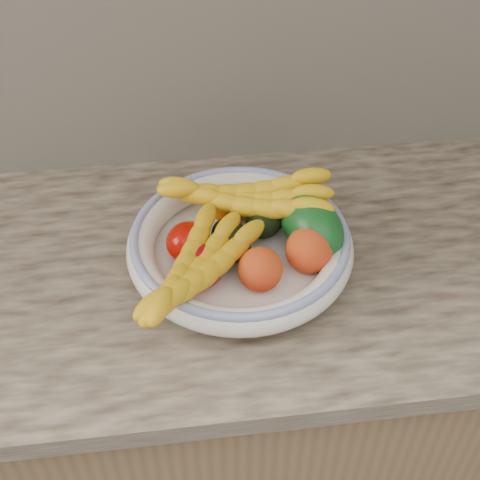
% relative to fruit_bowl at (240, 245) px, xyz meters
% --- Properties ---
extents(kitchen_counter, '(2.44, 0.66, 1.40)m').
position_rel_fruit_bowl_xyz_m(kitchen_counter, '(0.00, 0.03, -0.48)').
color(kitchen_counter, brown).
rests_on(kitchen_counter, ground).
extents(fruit_bowl, '(0.39, 0.39, 0.08)m').
position_rel_fruit_bowl_xyz_m(fruit_bowl, '(0.00, 0.00, 0.00)').
color(fruit_bowl, white).
rests_on(fruit_bowl, kitchen_counter).
extents(clementine_back_left, '(0.06, 0.06, 0.05)m').
position_rel_fruit_bowl_xyz_m(clementine_back_left, '(-0.02, 0.09, 0.01)').
color(clementine_back_left, '#FF6505').
rests_on(clementine_back_left, fruit_bowl).
extents(clementine_back_right, '(0.07, 0.07, 0.05)m').
position_rel_fruit_bowl_xyz_m(clementine_back_right, '(0.02, 0.11, 0.01)').
color(clementine_back_right, '#EE5C05').
rests_on(clementine_back_right, fruit_bowl).
extents(tomato_left, '(0.10, 0.10, 0.07)m').
position_rel_fruit_bowl_xyz_m(tomato_left, '(-0.09, 0.00, 0.01)').
color(tomato_left, '#A50800').
rests_on(tomato_left, fruit_bowl).
extents(tomato_near_left, '(0.09, 0.09, 0.07)m').
position_rel_fruit_bowl_xyz_m(tomato_near_left, '(-0.07, -0.06, 0.01)').
color(tomato_near_left, '#AF0007').
rests_on(tomato_near_left, fruit_bowl).
extents(avocado_center, '(0.09, 0.11, 0.06)m').
position_rel_fruit_bowl_xyz_m(avocado_center, '(-0.02, -0.00, 0.02)').
color(avocado_center, black).
rests_on(avocado_center, fruit_bowl).
extents(avocado_right, '(0.11, 0.12, 0.07)m').
position_rel_fruit_bowl_xyz_m(avocado_right, '(0.05, 0.05, 0.02)').
color(avocado_right, black).
rests_on(avocado_right, fruit_bowl).
extents(green_mango, '(0.16, 0.17, 0.12)m').
position_rel_fruit_bowl_xyz_m(green_mango, '(0.12, 0.00, 0.03)').
color(green_mango, '#0E4B17').
rests_on(green_mango, fruit_bowl).
extents(peach_front, '(0.09, 0.09, 0.07)m').
position_rel_fruit_bowl_xyz_m(peach_front, '(0.02, -0.08, 0.02)').
color(peach_front, orange).
rests_on(peach_front, fruit_bowl).
extents(peach_right, '(0.09, 0.09, 0.08)m').
position_rel_fruit_bowl_xyz_m(peach_right, '(0.11, -0.05, 0.02)').
color(peach_right, orange).
rests_on(peach_right, fruit_bowl).
extents(banana_bunch_back, '(0.34, 0.17, 0.09)m').
position_rel_fruit_bowl_xyz_m(banana_bunch_back, '(0.02, 0.07, 0.04)').
color(banana_bunch_back, yellow).
rests_on(banana_bunch_back, fruit_bowl).
extents(banana_bunch_front, '(0.27, 0.32, 0.09)m').
position_rel_fruit_bowl_xyz_m(banana_bunch_front, '(-0.08, -0.09, 0.03)').
color(banana_bunch_front, '#E9B213').
rests_on(banana_bunch_front, fruit_bowl).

